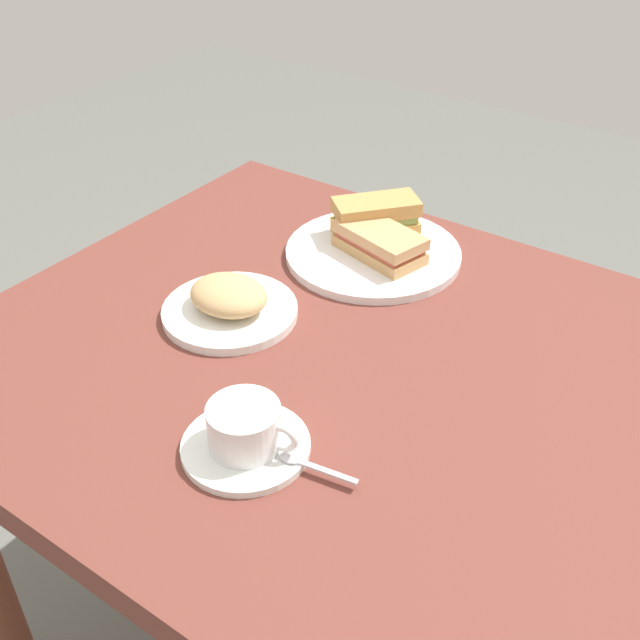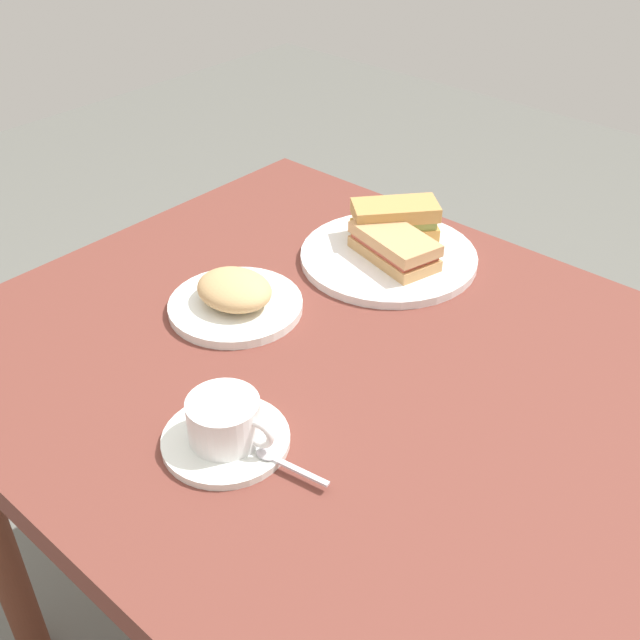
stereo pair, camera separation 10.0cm
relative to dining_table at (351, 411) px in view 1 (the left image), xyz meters
The scene contains 9 objects.
dining_table is the anchor object (origin of this frame).
sandwich_plate 0.30m from the dining_table, 116.04° to the left, with size 0.29×0.29×0.01m, color white.
sandwich_front 0.30m from the dining_table, 113.72° to the left, with size 0.16×0.11×0.05m.
sandwich_back 0.36m from the dining_table, 116.47° to the left, with size 0.14×0.15×0.06m.
coffee_saucer 0.24m from the dining_table, 92.58° to the right, with size 0.15×0.15×0.01m, color white.
coffee_cup 0.25m from the dining_table, 92.20° to the right, with size 0.11×0.09×0.05m.
spoon 0.24m from the dining_table, 71.50° to the right, with size 0.10×0.03×0.01m.
side_plate 0.23m from the dining_table, behind, with size 0.20×0.20×0.01m, color white.
side_food_pile 0.24m from the dining_table, behind, with size 0.12×0.10×0.04m, color tan.
Camera 1 is at (0.44, -0.70, 1.42)m, focal length 43.36 mm.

